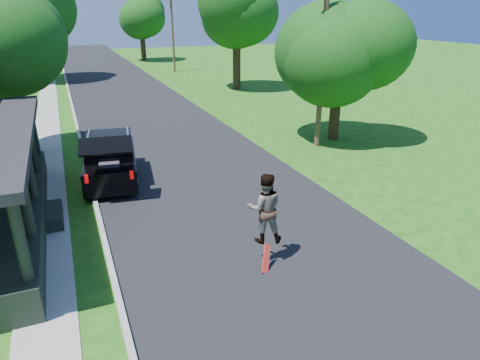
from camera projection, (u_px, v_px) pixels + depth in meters
name	position (u px, v px, depth m)	size (l,w,h in m)	color
ground	(297.00, 289.00, 10.32)	(140.00, 140.00, 0.00)	#1A4D0F
street	(142.00, 114.00, 27.46)	(8.00, 120.00, 0.02)	black
curb	(75.00, 120.00, 26.01)	(0.15, 120.00, 0.12)	#9F9F9A
sidewalk	(48.00, 122.00, 25.46)	(1.30, 120.00, 0.03)	#9E9E95
black_suv	(110.00, 159.00, 16.57)	(2.42, 5.02, 2.25)	black
skateboarder	(265.00, 208.00, 10.97)	(1.10, 0.97, 1.89)	black
skateboard	(266.00, 259.00, 11.01)	(0.45, 0.46, 0.69)	red
tree_left_mid	(5.00, 44.00, 18.04)	(5.91, 5.61, 7.57)	black
tree_left_far	(29.00, 2.00, 37.30)	(7.47, 7.26, 10.49)	black
tree_right_near	(339.00, 45.00, 20.50)	(5.35, 5.13, 7.33)	black
tree_right_mid	(236.00, 6.00, 33.76)	(7.12, 7.33, 9.66)	black
tree_right_far	(140.00, 12.00, 53.64)	(6.07, 5.99, 8.95)	black
utility_pole_near	(323.00, 61.00, 19.60)	(1.54, 0.56, 7.82)	#4F3C24
utility_pole_far	(172.00, 30.00, 44.43)	(1.40, 0.57, 8.19)	#4F3C24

